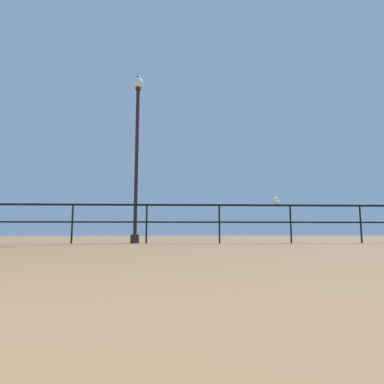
{
  "coord_description": "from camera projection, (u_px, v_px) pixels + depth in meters",
  "views": [
    {
      "loc": [
        0.79,
        0.1,
        0.27
      ],
      "look_at": [
        1.13,
        7.81,
        1.25
      ],
      "focal_mm": 29.98,
      "sensor_mm": 36.0,
      "label": 1
    }
  ],
  "objects": [
    {
      "name": "lamppost_center",
      "position": [
        137.0,
        144.0,
        8.58
      ],
      "size": [
        0.28,
        0.28,
        4.6
      ],
      "color": "black",
      "rests_on": "ground_plane"
    },
    {
      "name": "seagull_on_rail",
      "position": [
        276.0,
        201.0,
        8.33
      ],
      "size": [
        0.24,
        0.37,
        0.18
      ],
      "color": "white",
      "rests_on": "pier_railing"
    },
    {
      "name": "pier_railing",
      "position": [
        147.0,
        214.0,
        8.16
      ],
      "size": [
        22.35,
        0.05,
        1.0
      ],
      "color": "black",
      "rests_on": "ground_plane"
    }
  ]
}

